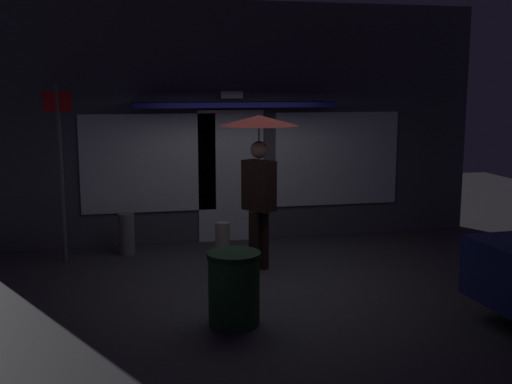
% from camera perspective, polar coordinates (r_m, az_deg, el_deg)
% --- Properties ---
extents(ground_plane, '(18.00, 18.00, 0.00)m').
position_cam_1_polar(ground_plane, '(8.68, 0.24, -7.78)').
color(ground_plane, '#38353A').
extents(building_facade, '(8.56, 1.00, 3.96)m').
position_cam_1_polar(building_facade, '(10.60, -2.42, 6.16)').
color(building_facade, '#4C4C56').
rests_on(building_facade, ground).
extents(person_with_umbrella, '(1.09, 1.09, 2.20)m').
position_cam_1_polar(person_with_umbrella, '(8.72, 0.27, 3.39)').
color(person_with_umbrella, black).
rests_on(person_with_umbrella, ground).
extents(street_sign_post, '(0.40, 0.07, 2.62)m').
position_cam_1_polar(street_sign_post, '(9.61, -17.29, 2.49)').
color(street_sign_post, '#595B60').
rests_on(street_sign_post, ground).
extents(sidewalk_bollard, '(0.24, 0.24, 0.65)m').
position_cam_1_polar(sidewalk_bollard, '(9.97, -11.62, -3.77)').
color(sidewalk_bollard, slate).
rests_on(sidewalk_bollard, ground).
extents(sidewalk_bollard_2, '(0.23, 0.23, 0.48)m').
position_cam_1_polar(sidewalk_bollard_2, '(9.92, -3.04, -4.13)').
color(sidewalk_bollard_2, '#B2A899').
rests_on(sidewalk_bollard_2, ground).
extents(trash_bin, '(0.59, 0.59, 0.81)m').
position_cam_1_polar(trash_bin, '(6.96, -2.00, -8.70)').
color(trash_bin, '#1E4C23').
rests_on(trash_bin, ground).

